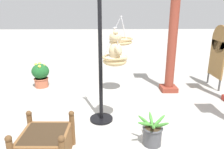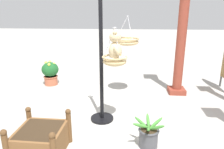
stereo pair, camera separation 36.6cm
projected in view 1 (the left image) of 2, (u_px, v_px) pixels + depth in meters
The scene contains 10 objects.
ground_plane at pixel (110, 122), 4.04m from camera, with size 40.00×40.00×0.00m, color #ADAAA3.
display_pole_central at pixel (101, 83), 3.92m from camera, with size 0.44×0.44×2.45m.
hanging_basket_with_teddy at pixel (115, 60), 3.65m from camera, with size 0.43×0.43×0.65m.
teddy_bear at pixel (116, 47), 3.58m from camera, with size 0.36×0.33×0.52m.
hanging_basket_left_high at pixel (121, 41), 5.02m from camera, with size 0.56×0.56×0.67m.
greenhouse_pillar_left at pixel (173, 34), 5.20m from camera, with size 0.43×0.43×3.06m.
wooden_planter_box at pixel (45, 144), 3.01m from camera, with size 0.77×0.76×0.58m.
potted_plant_flowering_red at pixel (152, 133), 3.34m from camera, with size 0.52×0.50×0.47m.
potted_plant_small_succulent at pixel (41, 74), 5.81m from camera, with size 0.46×0.46×0.68m.
display_sign_board at pixel (218, 52), 5.63m from camera, with size 0.73×0.05×1.68m.
Camera 1 is at (3.60, -0.06, 2.05)m, focal length 34.20 mm.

